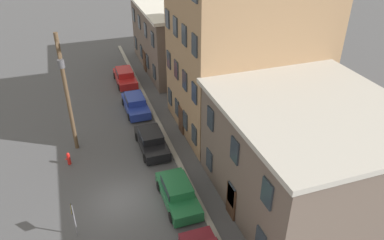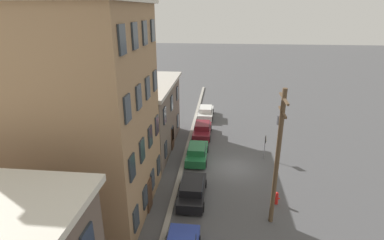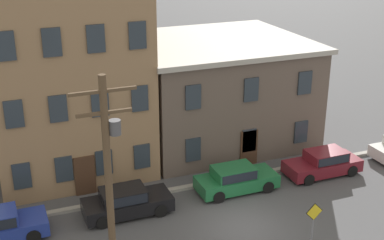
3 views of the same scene
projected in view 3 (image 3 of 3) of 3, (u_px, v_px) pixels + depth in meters
name	position (u px, v px, depth m)	size (l,w,h in m)	color
ground_plane	(243.00, 226.00, 25.73)	(200.00, 200.00, 0.00)	#4C4C4F
kerb_strip	(206.00, 184.00, 29.60)	(56.00, 0.36, 0.16)	#9E998E
apartment_midblock	(60.00, 47.00, 30.80)	(8.93, 11.05, 13.69)	#9E7A56
apartment_far	(216.00, 89.00, 35.02)	(11.17, 10.06, 6.58)	#66564C
car_black	(126.00, 201.00, 26.50)	(4.40, 1.92, 1.43)	black
car_green	(236.00, 178.00, 28.77)	(4.40, 1.92, 1.43)	#1E6638
car_maroon	(324.00, 162.00, 30.61)	(4.40, 1.92, 1.43)	maroon
caution_sign	(313.00, 219.00, 23.41)	(0.85, 0.08, 2.36)	slate
utility_pole	(109.00, 177.00, 19.66)	(2.40, 0.44, 8.94)	brown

